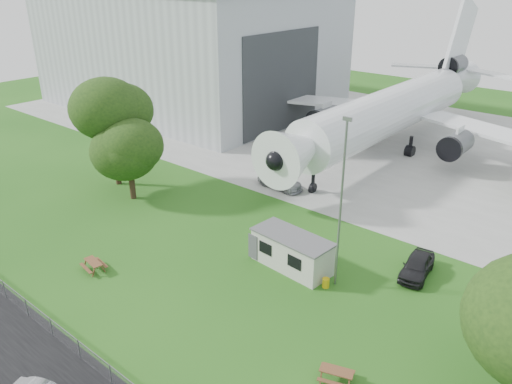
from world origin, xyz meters
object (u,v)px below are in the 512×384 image
Objects in this scene: site_cabin at (292,251)px; picnic_west at (94,270)px; picnic_east at (336,381)px; hangar at (189,45)px; airliner at (396,107)px.

site_cabin is 3.80× the size of picnic_west.
picnic_west is at bearing 167.27° from picnic_east.
site_cabin is (42.49, -29.95, -8.09)m from hangar.
picnic_west is at bearing -51.51° from hangar.
airliner is 40.16m from picnic_west.
picnic_east is (19.50, 2.06, 0.00)m from picnic_west.
hangar is 23.89× the size of picnic_west.
site_cabin is at bearing 50.72° from picnic_west.
hangar is 52.61m from site_cabin.
hangar reaches higher than site_cabin.
site_cabin is 11.60m from picnic_east.
picnic_east is at bearing -41.86° from site_cabin.
picnic_west is (-10.91, -9.76, -1.31)m from site_cabin.
airliner is (35.97, -0.14, -4.14)m from hangar.
picnic_west and picnic_east have the same top height.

